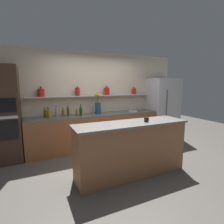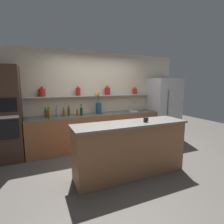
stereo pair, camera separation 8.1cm
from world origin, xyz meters
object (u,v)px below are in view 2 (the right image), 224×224
(bottle_oil_3, at_px, (46,113))
(bottle_oil_2, at_px, (49,112))
(bottle_oil_6, at_px, (69,111))
(coffee_mug, at_px, (146,120))
(bottle_oil_7, at_px, (50,114))
(sink_fixture, at_px, (134,111))
(refrigerator, at_px, (164,109))
(bottle_spirit_4, at_px, (57,112))
(oven_tower, at_px, (4,114))
(bottle_sauce_1, at_px, (77,113))
(bottle_wine_0, at_px, (81,111))
(flower_vase, at_px, (99,107))
(bottle_oil_5, at_px, (64,113))

(bottle_oil_3, bearing_deg, bottle_oil_2, 44.75)
(bottle_oil_6, distance_m, coffee_mug, 2.17)
(bottle_oil_7, bearing_deg, sink_fixture, 1.92)
(refrigerator, height_order, bottle_oil_7, refrigerator)
(bottle_oil_2, xyz_separation_m, bottle_spirit_4, (0.20, -0.08, 0.01))
(oven_tower, xyz_separation_m, bottle_oil_6, (1.43, 0.13, -0.04))
(bottle_oil_2, height_order, bottle_oil_3, bottle_oil_2)
(bottle_oil_2, distance_m, coffee_mug, 2.49)
(refrigerator, relative_size, bottle_oil_7, 7.95)
(bottle_oil_7, distance_m, coffee_mug, 2.30)
(bottle_sauce_1, height_order, bottle_oil_6, bottle_oil_6)
(bottle_oil_6, bearing_deg, bottle_oil_3, -178.15)
(bottle_wine_0, xyz_separation_m, bottle_oil_3, (-0.87, 0.11, -0.01))
(bottle_wine_0, xyz_separation_m, bottle_oil_2, (-0.79, 0.18, -0.01))
(bottle_oil_6, bearing_deg, bottle_spirit_4, -175.49)
(sink_fixture, bearing_deg, bottle_oil_2, 175.95)
(bottle_wine_0, bearing_deg, bottle_spirit_4, 170.27)
(bottle_sauce_1, bearing_deg, bottle_oil_6, 153.61)
(bottle_sauce_1, relative_size, bottle_oil_7, 0.70)
(bottle_spirit_4, bearing_deg, bottle_sauce_1, -8.80)
(flower_vase, height_order, bottle_oil_3, flower_vase)
(bottle_oil_6, distance_m, bottle_oil_7, 0.52)
(flower_vase, bearing_deg, bottle_wine_0, -172.32)
(oven_tower, distance_m, bottle_oil_3, 0.87)
(bottle_sauce_1, xyz_separation_m, coffee_mug, (0.90, -1.77, 0.07))
(bottle_oil_5, xyz_separation_m, bottle_oil_6, (0.13, 0.02, 0.02))
(oven_tower, height_order, bottle_wine_0, oven_tower)
(oven_tower, height_order, sink_fixture, oven_tower)
(flower_vase, height_order, bottle_sauce_1, flower_vase)
(flower_vase, distance_m, sink_fixture, 1.09)
(bottle_oil_5, relative_size, coffee_mug, 2.16)
(refrigerator, relative_size, coffee_mug, 19.07)
(bottle_spirit_4, relative_size, bottle_oil_7, 1.14)
(bottle_oil_5, bearing_deg, refrigerator, -2.60)
(bottle_oil_2, distance_m, bottle_spirit_4, 0.22)
(bottle_oil_2, bearing_deg, bottle_sauce_1, -12.54)
(bottle_wine_0, distance_m, bottle_spirit_4, 0.60)
(bottle_oil_3, height_order, bottle_oil_5, bottle_oil_3)
(bottle_wine_0, height_order, bottle_oil_6, bottle_wine_0)
(sink_fixture, distance_m, bottle_sauce_1, 1.68)
(coffee_mug, bearing_deg, bottle_oil_7, 133.34)
(bottle_wine_0, relative_size, bottle_oil_5, 1.36)
(oven_tower, bearing_deg, bottle_wine_0, 0.04)
(bottle_spirit_4, xyz_separation_m, bottle_oil_7, (-0.19, -0.17, -0.02))
(flower_vase, relative_size, bottle_oil_7, 2.52)
(coffee_mug, bearing_deg, bottle_wine_0, 114.60)
(bottle_spirit_4, relative_size, bottle_oil_5, 1.26)
(bottle_sauce_1, distance_m, bottle_oil_7, 0.69)
(oven_tower, relative_size, bottle_sauce_1, 12.68)
(refrigerator, xyz_separation_m, flower_vase, (-2.17, 0.11, 0.15))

